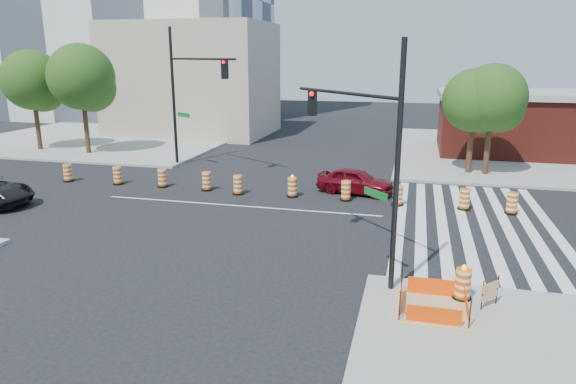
% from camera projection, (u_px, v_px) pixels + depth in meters
% --- Properties ---
extents(ground, '(120.00, 120.00, 0.00)m').
position_uv_depth(ground, '(238.00, 206.00, 25.14)').
color(ground, black).
rests_on(ground, ground).
extents(sidewalk_ne, '(22.00, 22.00, 0.15)m').
position_uv_depth(sidewalk_ne, '(551.00, 154.00, 37.77)').
color(sidewalk_ne, gray).
rests_on(sidewalk_ne, ground).
extents(sidewalk_nw, '(22.00, 22.00, 0.15)m').
position_uv_depth(sidewalk_nw, '(116.00, 136.00, 46.21)').
color(sidewalk_nw, gray).
rests_on(sidewalk_nw, ground).
extents(crosswalk_east, '(6.75, 13.50, 0.01)m').
position_uv_depth(crosswalk_east, '(473.00, 223.00, 22.57)').
color(crosswalk_east, silver).
rests_on(crosswalk_east, ground).
extents(lane_centerline, '(14.00, 0.12, 0.01)m').
position_uv_depth(lane_centerline, '(238.00, 206.00, 25.14)').
color(lane_centerline, silver).
rests_on(lane_centerline, ground).
extents(excavation_pit, '(2.20, 2.20, 0.90)m').
position_uv_depth(excavation_pit, '(433.00, 307.00, 14.54)').
color(excavation_pit, tan).
rests_on(excavation_pit, ground).
extents(brick_storefront, '(16.50, 8.50, 4.60)m').
position_uv_depth(brick_storefront, '(555.00, 124.00, 37.19)').
color(brick_storefront, maroon).
rests_on(brick_storefront, ground).
extents(beige_midrise, '(14.00, 10.00, 10.00)m').
position_uv_depth(beige_midrise, '(193.00, 79.00, 47.28)').
color(beige_midrise, tan).
rests_on(beige_midrise, ground).
extents(red_coupe, '(4.30, 2.42, 1.38)m').
position_uv_depth(red_coupe, '(355.00, 181.00, 27.24)').
color(red_coupe, '#610813').
rests_on(red_coupe, ground).
extents(signal_pole_se, '(3.95, 4.23, 7.48)m').
position_uv_depth(signal_pole_se, '(365.00, 139.00, 16.10)').
color(signal_pole_se, black).
rests_on(signal_pole_se, ground).
extents(signal_pole_nw, '(5.71, 3.61, 8.74)m').
position_uv_depth(signal_pole_nw, '(189.00, 85.00, 31.96)').
color(signal_pole_nw, black).
rests_on(signal_pole_nw, ground).
extents(pit_drum, '(0.56, 0.56, 1.11)m').
position_uv_depth(pit_drum, '(463.00, 285.00, 15.04)').
color(pit_drum, black).
rests_on(pit_drum, ground).
extents(barricade, '(0.54, 0.58, 0.89)m').
position_uv_depth(barricade, '(490.00, 291.00, 14.61)').
color(barricade, '#EC5D04').
rests_on(barricade, ground).
extents(tree_north_a, '(4.46, 4.46, 7.58)m').
position_uv_depth(tree_north_a, '(33.00, 84.00, 38.32)').
color(tree_north_a, '#382314').
rests_on(tree_north_a, ground).
extents(tree_north_b, '(4.71, 4.71, 8.00)m').
position_uv_depth(tree_north_b, '(82.00, 81.00, 36.72)').
color(tree_north_b, '#382314').
rests_on(tree_north_b, ground).
extents(tree_north_c, '(3.83, 3.78, 6.43)m').
position_uv_depth(tree_north_c, '(475.00, 104.00, 30.67)').
color(tree_north_c, '#382314').
rests_on(tree_north_c, ground).
extents(tree_north_d, '(3.95, 3.95, 6.72)m').
position_uv_depth(tree_north_d, '(493.00, 101.00, 30.20)').
color(tree_north_d, '#382314').
rests_on(tree_north_d, ground).
extents(median_drum_0, '(0.60, 0.60, 1.02)m').
position_uv_depth(median_drum_0, '(68.00, 173.00, 29.88)').
color(median_drum_0, black).
rests_on(median_drum_0, ground).
extents(median_drum_1, '(0.60, 0.60, 1.02)m').
position_uv_depth(median_drum_1, '(118.00, 176.00, 29.21)').
color(median_drum_1, black).
rests_on(median_drum_1, ground).
extents(median_drum_2, '(0.60, 0.60, 1.02)m').
position_uv_depth(median_drum_2, '(162.00, 179.00, 28.61)').
color(median_drum_2, black).
rests_on(median_drum_2, ground).
extents(median_drum_3, '(0.60, 0.60, 1.02)m').
position_uv_depth(median_drum_3, '(207.00, 182.00, 27.89)').
color(median_drum_3, black).
rests_on(median_drum_3, ground).
extents(median_drum_4, '(0.60, 0.60, 1.02)m').
position_uv_depth(median_drum_4, '(238.00, 186.00, 27.10)').
color(median_drum_4, black).
rests_on(median_drum_4, ground).
extents(median_drum_5, '(0.60, 0.60, 1.18)m').
position_uv_depth(median_drum_5, '(292.00, 188.00, 26.61)').
color(median_drum_5, black).
rests_on(median_drum_5, ground).
extents(median_drum_6, '(0.60, 0.60, 1.02)m').
position_uv_depth(median_drum_6, '(346.00, 191.00, 25.95)').
color(median_drum_6, black).
rests_on(median_drum_6, ground).
extents(median_drum_7, '(0.60, 0.60, 1.02)m').
position_uv_depth(median_drum_7, '(398.00, 196.00, 25.08)').
color(median_drum_7, black).
rests_on(median_drum_7, ground).
extents(median_drum_8, '(0.60, 0.60, 1.02)m').
position_uv_depth(median_drum_8, '(464.00, 200.00, 24.39)').
color(median_drum_8, black).
rests_on(median_drum_8, ground).
extents(median_drum_9, '(0.60, 0.60, 1.02)m').
position_uv_depth(median_drum_9, '(512.00, 204.00, 23.74)').
color(median_drum_9, black).
rests_on(median_drum_9, ground).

